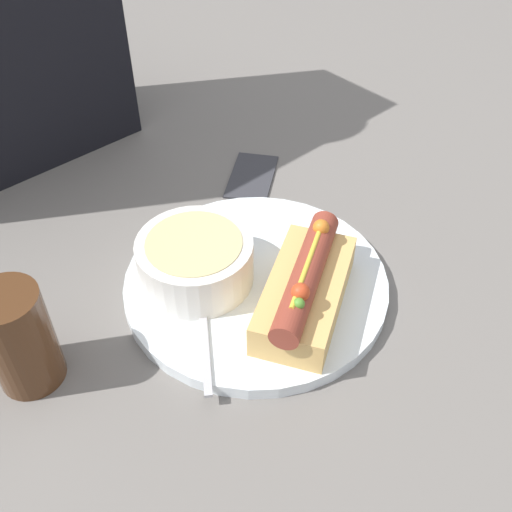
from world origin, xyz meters
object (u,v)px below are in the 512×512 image
Objects in this scene: hot_dog at (305,288)px; soup_bowl at (195,259)px; spoon at (201,292)px; drinking_glass at (19,338)px.

soup_bowl is (-0.06, 0.10, 0.00)m from hot_dog.
spoon is at bearing -117.83° from soup_bowl.
soup_bowl is at bearing 7.61° from spoon.
drinking_glass reaches higher than soup_bowl.
soup_bowl is 0.18m from drinking_glass.
hot_dog is 0.12m from soup_bowl.
drinking_glass reaches higher than hot_dog.
soup_bowl is 0.03m from spoon.
hot_dog reaches higher than spoon.
spoon is (-0.01, -0.02, -0.02)m from soup_bowl.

